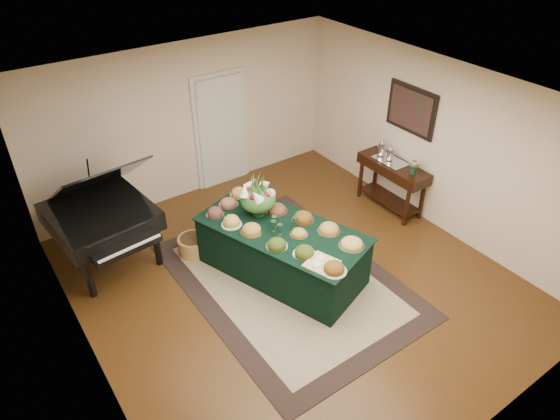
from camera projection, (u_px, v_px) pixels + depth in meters
ground at (292, 280)px, 7.16m from camera, size 6.00×6.00×0.00m
area_rug at (287, 279)px, 7.16m from camera, size 2.62×3.67×0.01m
kitchen_doorway at (222, 131)px, 8.88m from camera, size 1.05×0.07×2.10m
buffet_table at (282, 251)px, 7.08m from camera, size 1.83×2.60×0.79m
food_platters at (282, 227)px, 6.81m from camera, size 1.43×2.47×0.12m
cutting_board at (321, 262)px, 6.22m from camera, size 0.47×0.47×0.10m
green_goblets at (281, 225)px, 6.77m from camera, size 0.37×0.27×0.18m
floral_centerpiece at (258, 196)px, 6.98m from camera, size 0.53×0.53×0.53m
grand_piano at (101, 216)px, 7.07m from camera, size 1.54×1.72×1.65m
wicker_basket at (193, 246)px, 7.58m from camera, size 0.46×0.46×0.29m
mahogany_sideboard at (393, 174)px, 8.35m from camera, size 0.45×1.29×0.86m
tea_service at (387, 153)px, 8.31m from camera, size 0.34×0.58×0.30m
pink_bouquet at (414, 165)px, 7.88m from camera, size 0.19×0.19×0.24m
wall_painting at (411, 110)px, 7.85m from camera, size 0.05×0.95×0.75m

